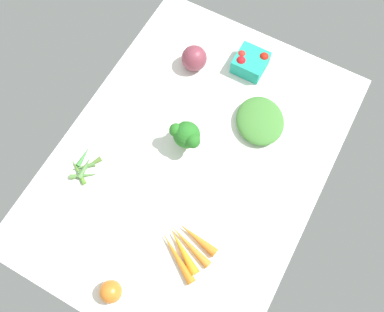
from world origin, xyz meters
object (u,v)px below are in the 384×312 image
object	(u,v)px
okra_pile	(85,167)
heirloom_tomato_orange	(110,291)
broccoli_head	(186,135)
leafy_greens_clump	(260,121)
red_onion_near_basket	(194,58)
carrot_bunch	(186,248)
berry_basket	(250,62)

from	to	relation	value
okra_pile	heirloom_tomato_orange	bearing A→B (deg)	45.32
broccoli_head	leafy_greens_clump	bearing A→B (deg)	136.39
okra_pile	red_onion_near_basket	size ratio (longest dim) A/B	1.40
carrot_bunch	berry_basket	bearing A→B (deg)	-170.17
red_onion_near_basket	carrot_bunch	bearing A→B (deg)	26.62
heirloom_tomato_orange	carrot_bunch	bearing A→B (deg)	148.83
berry_basket	leafy_greens_clump	bearing A→B (deg)	34.53
okra_pile	heirloom_tomato_orange	size ratio (longest dim) A/B	1.92
leafy_greens_clump	berry_basket	distance (cm)	20.82
broccoli_head	okra_pile	size ratio (longest dim) A/B	0.95
okra_pile	berry_basket	xyz separation A→B (cm)	(-55.43, 27.28, 2.30)
carrot_bunch	leafy_greens_clump	size ratio (longest dim) A/B	0.99
heirloom_tomato_orange	leafy_greens_clump	world-z (taller)	heirloom_tomato_orange
broccoli_head	red_onion_near_basket	world-z (taller)	broccoli_head
leafy_greens_clump	berry_basket	bearing A→B (deg)	-145.47
carrot_bunch	heirloom_tomato_orange	size ratio (longest dim) A/B	2.77
broccoli_head	berry_basket	world-z (taller)	broccoli_head
okra_pile	red_onion_near_basket	world-z (taller)	red_onion_near_basket
broccoli_head	okra_pile	xyz separation A→B (cm)	(21.19, -22.79, -6.26)
heirloom_tomato_orange	berry_basket	distance (cm)	81.29
red_onion_near_basket	leafy_greens_clump	bearing A→B (deg)	72.08
red_onion_near_basket	broccoli_head	bearing A→B (deg)	24.07
red_onion_near_basket	heirloom_tomato_orange	world-z (taller)	red_onion_near_basket
carrot_bunch	broccoli_head	xyz separation A→B (cm)	(-27.47, -15.19, 5.75)
red_onion_near_basket	leafy_greens_clump	distance (cm)	29.46
heirloom_tomato_orange	berry_basket	world-z (taller)	berry_basket
carrot_bunch	red_onion_near_basket	bearing A→B (deg)	-153.38
broccoli_head	heirloom_tomato_orange	world-z (taller)	broccoli_head
carrot_bunch	leafy_greens_clump	distance (cm)	44.59
carrot_bunch	broccoli_head	world-z (taller)	broccoli_head
leafy_greens_clump	okra_pile	bearing A→B (deg)	-45.58
carrot_bunch	heirloom_tomato_orange	bearing A→B (deg)	-31.17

